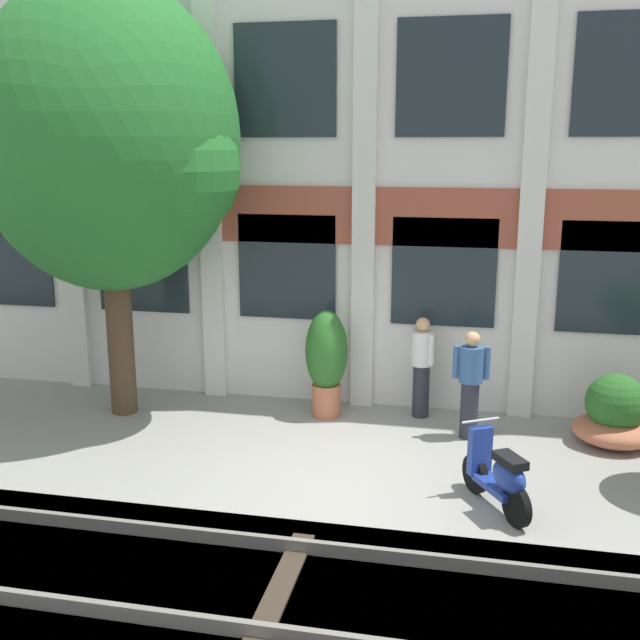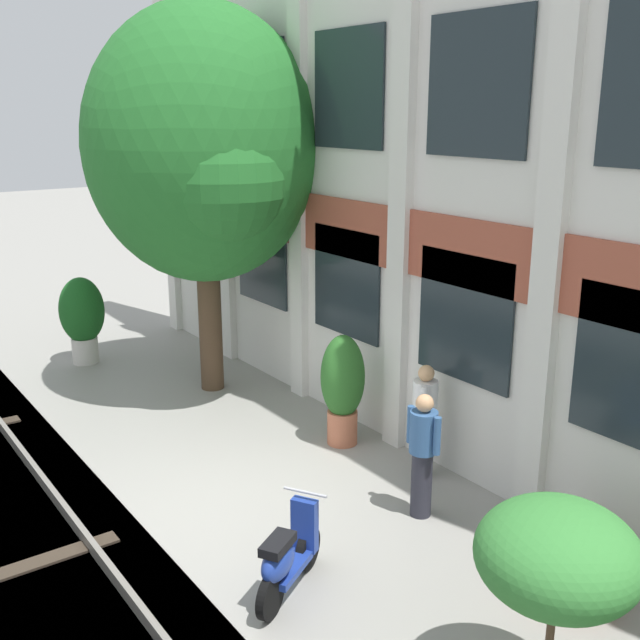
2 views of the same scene
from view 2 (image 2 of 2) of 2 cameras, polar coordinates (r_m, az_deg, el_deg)
The scene contains 11 objects.
ground_plane at distance 10.09m, azimuth -6.69°, elevation -13.24°, with size 80.00×80.00×0.00m, color gray.
apartment_facade at distance 10.64m, azimuth 7.46°, elevation 12.26°, with size 15.48×0.64×8.53m.
rail_tracks at distance 9.38m, azimuth -21.56°, elevation -17.75°, with size 23.12×2.80×0.43m.
broadleaf_tree at distance 12.87m, azimuth -8.90°, elevation 12.53°, with size 4.12×3.92×6.58m.
potted_plant_glazed_jar at distance 15.36m, azimuth -17.67°, elevation 0.36°, with size 0.87×0.87×1.73m.
potted_plant_terracotta_small at distance 6.56m, azimuth 17.65°, elevation -17.00°, with size 1.34×1.34×1.88m.
potted_plant_ribbed_drum at distance 11.12m, azimuth 1.74°, elevation -4.97°, with size 0.66×0.66×1.70m.
potted_plant_wide_bowl at distance 8.51m, azimuth 18.49°, elevation -16.68°, with size 1.13×1.13×1.04m.
scooter_near_curb at distance 8.06m, azimuth -2.53°, elevation -17.67°, with size 0.82×1.23×0.98m.
resident_by_doorway at distance 10.29m, azimuth 7.97°, elevation -7.35°, with size 0.39×0.41×1.60m.
resident_watching_tracks at distance 9.32m, azimuth 7.83°, elevation -9.91°, with size 0.53×0.34×1.60m.
Camera 2 is at (7.77, -4.17, 4.89)m, focal length 42.00 mm.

